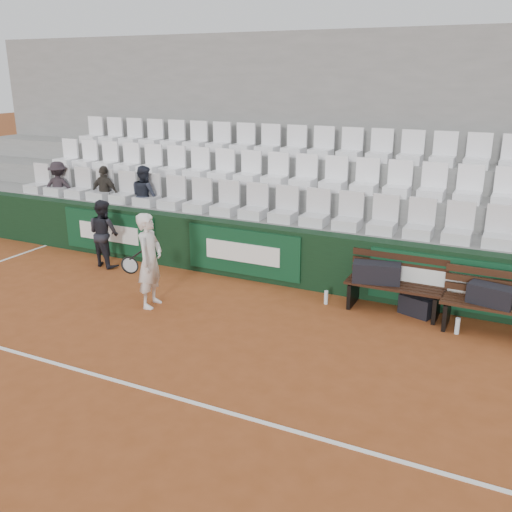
{
  "coord_description": "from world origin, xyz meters",
  "views": [
    {
      "loc": [
        4.24,
        -4.75,
        3.57
      ],
      "look_at": [
        0.75,
        2.4,
        1.0
      ],
      "focal_mm": 40.0,
      "sensor_mm": 36.0,
      "label": 1
    }
  ],
  "objects_px": {
    "spectator_c": "(144,174)",
    "water_bottle_near": "(326,297)",
    "sports_bag_right": "(491,295)",
    "ball_kid": "(104,233)",
    "sports_bag_ground": "(417,305)",
    "bench_right": "(494,319)",
    "sports_bag_left": "(377,273)",
    "spectator_a": "(57,168)",
    "bench_left": "(394,298)",
    "water_bottle_far": "(457,326)",
    "tennis_player": "(150,260)",
    "spectator_b": "(104,172)"
  },
  "relations": [
    {
      "from": "water_bottle_far",
      "to": "ball_kid",
      "type": "xyz_separation_m",
      "value": [
        -6.52,
        0.19,
        0.53
      ]
    },
    {
      "from": "water_bottle_far",
      "to": "ball_kid",
      "type": "relative_size",
      "value": 0.19
    },
    {
      "from": "bench_left",
      "to": "ball_kid",
      "type": "xyz_separation_m",
      "value": [
        -5.51,
        -0.2,
        0.42
      ]
    },
    {
      "from": "sports_bag_ground",
      "to": "spectator_c",
      "type": "height_order",
      "value": "spectator_c"
    },
    {
      "from": "sports_bag_left",
      "to": "spectator_c",
      "type": "distance_m",
      "value": 5.24
    },
    {
      "from": "sports_bag_left",
      "to": "water_bottle_near",
      "type": "height_order",
      "value": "sports_bag_left"
    },
    {
      "from": "bench_left",
      "to": "sports_bag_left",
      "type": "relative_size",
      "value": 2.07
    },
    {
      "from": "bench_left",
      "to": "sports_bag_right",
      "type": "xyz_separation_m",
      "value": [
        1.39,
        -0.2,
        0.37
      ]
    },
    {
      "from": "spectator_a",
      "to": "spectator_c",
      "type": "distance_m",
      "value": 2.31
    },
    {
      "from": "bench_left",
      "to": "sports_bag_right",
      "type": "distance_m",
      "value": 1.45
    },
    {
      "from": "water_bottle_far",
      "to": "spectator_a",
      "type": "xyz_separation_m",
      "value": [
        -8.66,
        1.32,
        1.46
      ]
    },
    {
      "from": "water_bottle_near",
      "to": "spectator_b",
      "type": "bearing_deg",
      "value": 168.45
    },
    {
      "from": "water_bottle_far",
      "to": "tennis_player",
      "type": "relative_size",
      "value": 0.16
    },
    {
      "from": "bench_right",
      "to": "ball_kid",
      "type": "bearing_deg",
      "value": -179.79
    },
    {
      "from": "ball_kid",
      "to": "spectator_c",
      "type": "distance_m",
      "value": 1.5
    },
    {
      "from": "water_bottle_far",
      "to": "bench_left",
      "type": "bearing_deg",
      "value": 158.43
    },
    {
      "from": "bench_left",
      "to": "water_bottle_far",
      "type": "bearing_deg",
      "value": -21.57
    },
    {
      "from": "sports_bag_ground",
      "to": "spectator_c",
      "type": "bearing_deg",
      "value": 171.35
    },
    {
      "from": "bench_right",
      "to": "water_bottle_far",
      "type": "bearing_deg",
      "value": -154.64
    },
    {
      "from": "sports_bag_left",
      "to": "spectator_b",
      "type": "bearing_deg",
      "value": 171.24
    },
    {
      "from": "bench_left",
      "to": "sports_bag_left",
      "type": "height_order",
      "value": "sports_bag_left"
    },
    {
      "from": "sports_bag_right",
      "to": "ball_kid",
      "type": "bearing_deg",
      "value": -179.99
    },
    {
      "from": "water_bottle_near",
      "to": "spectator_c",
      "type": "relative_size",
      "value": 0.18
    },
    {
      "from": "sports_bag_right",
      "to": "tennis_player",
      "type": "relative_size",
      "value": 0.4
    },
    {
      "from": "sports_bag_ground",
      "to": "tennis_player",
      "type": "relative_size",
      "value": 0.33
    },
    {
      "from": "sports_bag_left",
      "to": "ball_kid",
      "type": "relative_size",
      "value": 0.56
    },
    {
      "from": "spectator_c",
      "to": "spectator_b",
      "type": "bearing_deg",
      "value": 24.51
    },
    {
      "from": "bench_right",
      "to": "spectator_a",
      "type": "xyz_separation_m",
      "value": [
        -9.13,
        1.1,
        1.36
      ]
    },
    {
      "from": "sports_bag_ground",
      "to": "spectator_b",
      "type": "relative_size",
      "value": 0.43
    },
    {
      "from": "sports_bag_left",
      "to": "spectator_a",
      "type": "relative_size",
      "value": 0.62
    },
    {
      "from": "spectator_a",
      "to": "tennis_player",
      "type": "bearing_deg",
      "value": 128.45
    },
    {
      "from": "water_bottle_far",
      "to": "tennis_player",
      "type": "height_order",
      "value": "tennis_player"
    },
    {
      "from": "sports_bag_left",
      "to": "spectator_c",
      "type": "xyz_separation_m",
      "value": [
        -5.05,
        0.94,
        1.02
      ]
    },
    {
      "from": "spectator_c",
      "to": "water_bottle_near",
      "type": "bearing_deg",
      "value": -169.69
    },
    {
      "from": "water_bottle_far",
      "to": "ball_kid",
      "type": "bearing_deg",
      "value": 178.29
    },
    {
      "from": "water_bottle_near",
      "to": "tennis_player",
      "type": "relative_size",
      "value": 0.15
    },
    {
      "from": "water_bottle_near",
      "to": "spectator_c",
      "type": "bearing_deg",
      "value": 165.8
    },
    {
      "from": "sports_bag_right",
      "to": "sports_bag_ground",
      "type": "bearing_deg",
      "value": 166.1
    },
    {
      "from": "sports_bag_left",
      "to": "ball_kid",
      "type": "xyz_separation_m",
      "value": [
        -5.22,
        -0.19,
        0.04
      ]
    },
    {
      "from": "bench_left",
      "to": "bench_right",
      "type": "bearing_deg",
      "value": -6.89
    },
    {
      "from": "sports_bag_left",
      "to": "ball_kid",
      "type": "height_order",
      "value": "ball_kid"
    },
    {
      "from": "spectator_c",
      "to": "sports_bag_left",
      "type": "bearing_deg",
      "value": -165.99
    },
    {
      "from": "spectator_b",
      "to": "sports_bag_right",
      "type": "bearing_deg",
      "value": 173.03
    },
    {
      "from": "bench_right",
      "to": "sports_bag_right",
      "type": "distance_m",
      "value": 0.38
    },
    {
      "from": "sports_bag_ground",
      "to": "bench_right",
      "type": "bearing_deg",
      "value": -11.6
    },
    {
      "from": "sports_bag_left",
      "to": "water_bottle_near",
      "type": "distance_m",
      "value": 0.91
    },
    {
      "from": "ball_kid",
      "to": "tennis_player",
      "type": "bearing_deg",
      "value": 159.8
    },
    {
      "from": "bench_right",
      "to": "spectator_a",
      "type": "height_order",
      "value": "spectator_a"
    },
    {
      "from": "bench_left",
      "to": "water_bottle_far",
      "type": "height_order",
      "value": "bench_left"
    },
    {
      "from": "water_bottle_near",
      "to": "spectator_a",
      "type": "xyz_separation_m",
      "value": [
        -6.61,
        1.09,
        1.47
      ]
    }
  ]
}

